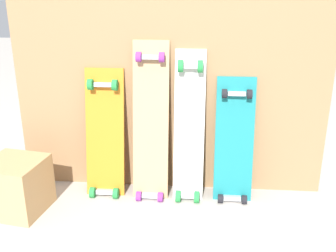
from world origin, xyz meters
TOP-DOWN VIEW (x-y plane):
  - ground_plane at (0.00, 0.00)m, footprint 12.00×12.00m
  - plywood_wall_panel at (0.00, 0.07)m, footprint 1.77×0.04m
  - skateboard_orange at (-0.37, -0.03)m, footprint 0.22×0.20m
  - skateboard_natural at (-0.10, -0.04)m, footprint 0.20×0.21m
  - skateboard_white at (0.11, -0.04)m, footprint 0.17×0.21m
  - skateboard_teal at (0.37, -0.03)m, footprint 0.21×0.20m
  - wooden_crate at (-0.80, -0.29)m, footprint 0.33×0.33m

SIDE VIEW (x-z plane):
  - ground_plane at x=0.00m, z-range 0.00..0.00m
  - wooden_crate at x=-0.80m, z-range 0.00..0.29m
  - skateboard_teal at x=0.37m, z-range -0.07..0.69m
  - skateboard_orange at x=-0.37m, z-range -0.07..0.73m
  - skateboard_white at x=0.11m, z-range -0.06..0.84m
  - skateboard_natural at x=-0.10m, z-range -0.07..0.88m
  - plywood_wall_panel at x=0.00m, z-range 0.00..1.78m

